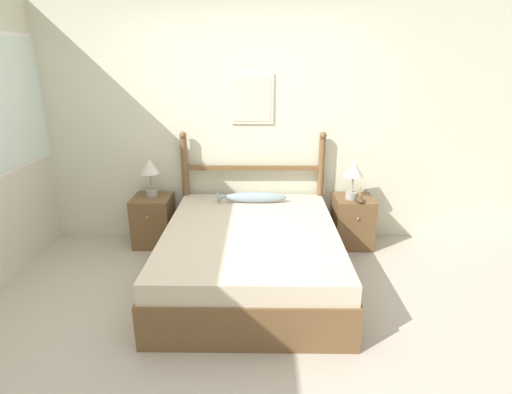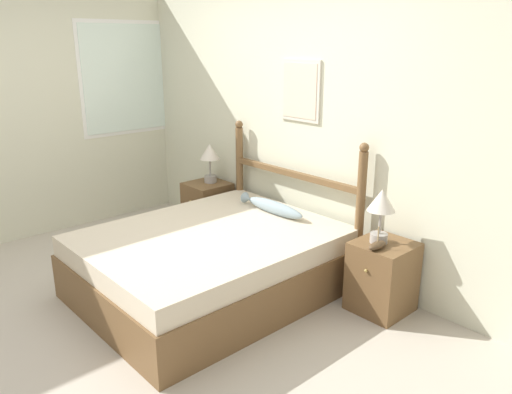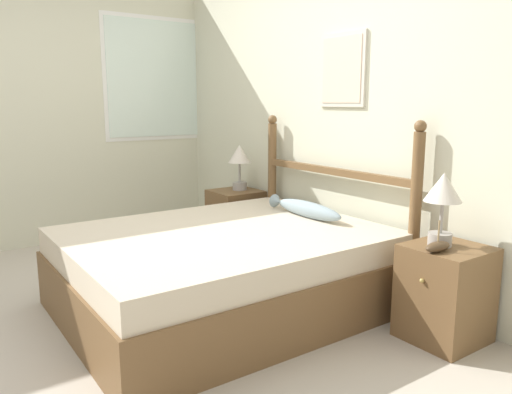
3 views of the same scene
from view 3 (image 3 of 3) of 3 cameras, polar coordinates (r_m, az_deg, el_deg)
The scene contains 11 objects.
ground_plane at distance 3.25m, azimuth -15.51°, elevation -13.85°, with size 16.00×16.00×0.00m, color #B7AD9E.
wall_back at distance 3.88m, azimuth 8.63°, elevation 9.80°, with size 6.40×0.08×2.55m.
wall_left at distance 5.04m, azimuth -24.24°, elevation 9.24°, with size 0.08×6.40×2.55m.
bed at distance 3.29m, azimuth -3.66°, elevation -8.30°, with size 1.56×1.96×0.52m.
headboard at distance 3.75m, azimuth 8.69°, elevation 0.42°, with size 1.57×0.08×1.23m.
nightstand_left at distance 4.58m, azimuth -2.34°, elevation -2.62°, with size 0.41×0.44×0.55m.
nightstand_right at distance 3.06m, azimuth 20.79°, elevation -10.23°, with size 0.41×0.44×0.55m.
table_lamp_left at distance 4.52m, azimuth -1.89°, elevation 4.38°, with size 0.21×0.21×0.41m.
table_lamp_right at distance 2.91m, azimuth 20.58°, elevation 0.17°, with size 0.21×0.21×0.41m.
model_boat at distance 2.85m, azimuth 20.06°, elevation -5.32°, with size 0.08×0.18×0.17m.
fish_pillow at distance 3.60m, azimuth 5.66°, elevation -1.35°, with size 0.73×0.11×0.11m.
Camera 3 is at (2.81, -0.94, 1.33)m, focal length 35.00 mm.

